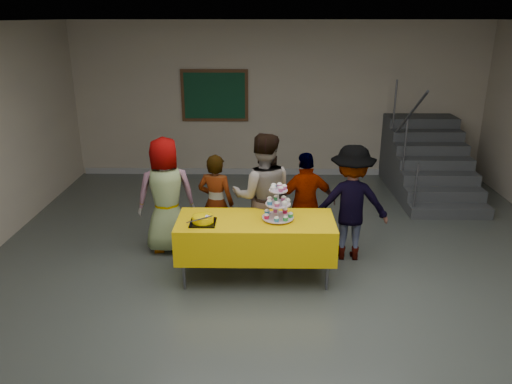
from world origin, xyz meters
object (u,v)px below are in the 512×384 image
bake_table (256,236)px  schoolchild_d (306,204)px  schoolchild_a (166,195)px  cupcake_stand (278,205)px  schoolchild_b (216,203)px  schoolchild_e (351,203)px  noticeboard (215,96)px  bear_cake (203,219)px  schoolchild_c (263,196)px  staircase (426,164)px

bake_table → schoolchild_d: size_ratio=1.34×
schoolchild_a → cupcake_stand: bearing=138.5°
schoolchild_a → schoolchild_b: schoolchild_a is taller
bake_table → schoolchild_b: schoolchild_b is taller
schoolchild_e → schoolchild_b: bearing=-3.3°
schoolchild_d → noticeboard: (-1.52, 3.51, 0.90)m
schoolchild_a → schoolchild_e: bearing=161.5°
cupcake_stand → noticeboard: bearing=104.9°
bear_cake → noticeboard: size_ratio=0.28×
cupcake_stand → schoolchild_d: 0.86m
schoolchild_d → noticeboard: bearing=-78.0°
schoolchild_a → noticeboard: 3.58m
schoolchild_c → schoolchild_d: schoolchild_c is taller
bake_table → schoolchild_d: bearing=48.2°
schoolchild_e → noticeboard: (-2.09, 3.66, 0.83)m
schoolchild_b → schoolchild_c: 0.67m
bear_cake → schoolchild_a: 1.07m
staircase → noticeboard: bearing=168.1°
schoolchild_c → noticeboard: 3.81m
cupcake_stand → bear_cake: size_ratio=1.24×
schoolchild_c → schoolchild_e: schoolchild_c is taller
bear_cake → staircase: (3.71, 3.52, -0.34)m
bake_table → bear_cake: (-0.62, -0.12, 0.27)m
noticeboard → schoolchild_e: bearing=-60.3°
cupcake_stand → schoolchild_a: (-1.48, 0.77, -0.16)m
bake_table → bear_cake: 0.68m
staircase → noticeboard: size_ratio=1.85×
schoolchild_e → staircase: staircase is taller
bear_cake → schoolchild_d: (1.27, 0.85, -0.13)m
noticeboard → schoolchild_c: bearing=-75.3°
bake_table → staircase: bearing=47.8°
schoolchild_e → cupcake_stand: bearing=33.9°
schoolchild_d → noticeboard: size_ratio=1.08×
noticeboard → staircase: bearing=-11.9°
schoolchild_e → staircase: size_ratio=0.64×
schoolchild_b → schoolchild_d: bearing=-168.5°
bear_cake → schoolchild_b: size_ratio=0.26×
schoolchild_a → schoolchild_d: bearing=164.7°
schoolchild_d → schoolchild_a: bearing=-12.7°
cupcake_stand → schoolchild_b: 1.15m
bake_table → noticeboard: bearing=101.5°
noticeboard → schoolchild_d: bearing=-66.6°
bake_table → cupcake_stand: size_ratio=4.22×
cupcake_stand → noticeboard: size_ratio=0.34×
bear_cake → staircase: size_ratio=0.15×
schoolchild_c → schoolchild_a: bearing=-6.9°
cupcake_stand → schoolchild_c: size_ratio=0.26×
cupcake_stand → schoolchild_e: bearing=30.8°
schoolchild_d → schoolchild_e: bearing=153.9°
schoolchild_b → schoolchild_e: (1.77, -0.20, 0.09)m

